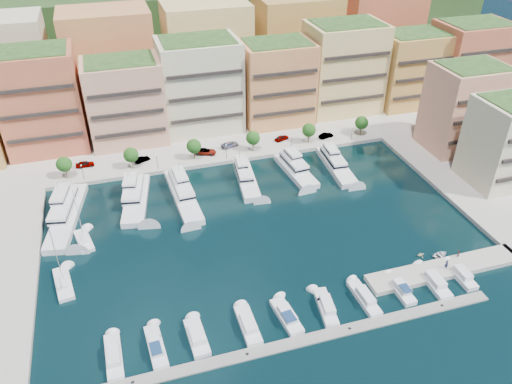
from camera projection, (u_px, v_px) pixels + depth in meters
ground at (262, 231)px, 106.71m from camera, size 400.00×400.00×0.00m
north_quay at (203, 115)px, 156.23m from camera, size 220.00×64.00×2.00m
hillside at (177, 65)px, 194.57m from camera, size 240.00×40.00×58.00m
south_pontoon at (300, 342)px, 82.02m from camera, size 72.00×2.20×0.35m
finger_pier at (444, 271)px, 96.43m from camera, size 32.00×5.00×2.00m
apartment_1 at (41, 101)px, 129.66m from camera, size 20.00×16.50×26.80m
apartment_2 at (125, 101)px, 134.27m from camera, size 20.00×15.50×22.80m
apartment_3 at (200, 85)px, 140.15m from camera, size 22.00×16.50×25.80m
apartment_4 at (276, 83)px, 144.45m from camera, size 20.00×15.50×23.80m
apartment_5 at (343, 68)px, 150.57m from camera, size 22.00×16.50×26.80m
apartment_6 at (410, 69)px, 155.42m from camera, size 20.00×15.50×22.80m
apartment_7 at (469, 62)px, 158.14m from camera, size 22.00×16.50×24.80m
apartment_east_a at (464, 107)px, 130.97m from camera, size 18.00×14.50×22.80m
apartment_east_b at (511, 141)px, 117.15m from camera, size 18.00×14.50×20.80m
backblock_0 at (4, 71)px, 143.63m from camera, size 26.00×18.00×30.00m
backblock_1 at (110, 61)px, 150.93m from camera, size 26.00×18.00×30.00m
backblock_2 at (207, 51)px, 158.22m from camera, size 26.00×18.00×30.00m
backblock_3 at (296, 43)px, 165.52m from camera, size 26.00×18.00×30.00m
backblock_4 at (377, 36)px, 172.81m from camera, size 26.00×18.00×30.00m
tree_0 at (64, 164)px, 121.13m from camera, size 3.80×3.80×5.65m
tree_1 at (131, 155)px, 125.02m from camera, size 3.80×3.80×5.65m
tree_2 at (194, 146)px, 128.91m from camera, size 3.80×3.80×5.65m
tree_3 at (253, 138)px, 132.80m from camera, size 3.80×3.80×5.65m
tree_4 at (309, 130)px, 136.69m from camera, size 3.80×3.80×5.65m
tree_5 at (362, 123)px, 140.58m from camera, size 3.80×3.80×5.65m
lamppost_0 at (82, 170)px, 120.77m from camera, size 0.30×0.30×4.20m
lamppost_1 at (157, 159)px, 125.15m from camera, size 0.30×0.30×4.20m
lamppost_2 at (226, 149)px, 129.52m from camera, size 0.30×0.30×4.20m
lamppost_3 at (291, 140)px, 133.90m from camera, size 0.30×0.30×4.20m
lamppost_4 at (352, 131)px, 138.28m from camera, size 0.30×0.30×4.20m
yacht_0 at (66, 212)px, 110.50m from camera, size 9.47×25.05×7.30m
yacht_1 at (136, 197)px, 115.84m from camera, size 8.56×20.80×7.30m
yacht_2 at (182, 192)px, 117.30m from camera, size 5.73×23.49×7.30m
yacht_3 at (246, 177)px, 123.08m from camera, size 6.08×18.56×7.30m
yacht_4 at (295, 168)px, 126.63m from camera, size 6.33×17.70×7.30m
yacht_5 at (335, 163)px, 128.52m from camera, size 5.73×19.52×7.30m
cruiser_0 at (114, 357)px, 78.89m from camera, size 2.67×9.06×2.55m
cruiser_1 at (156, 347)px, 80.48m from camera, size 3.03×9.12×2.66m
cruiser_2 at (197, 337)px, 82.14m from camera, size 3.18×8.21×2.55m
cruiser_3 at (248, 325)px, 84.27m from camera, size 2.75×8.79×2.55m
cruiser_4 at (287, 316)px, 85.93m from camera, size 3.56×8.78×2.66m
cruiser_5 at (326, 307)px, 87.74m from camera, size 3.59×9.12×2.55m
cruiser_6 at (364, 298)px, 89.56m from camera, size 2.69×9.13×2.55m
cruiser_7 at (400, 290)px, 91.33m from camera, size 2.47×7.72×2.66m
cruiser_8 at (434, 282)px, 93.04m from camera, size 2.91×9.09×2.55m
cruiser_9 at (461, 275)px, 94.51m from camera, size 2.45×7.82×2.55m
sailboat_2 at (84, 241)px, 103.45m from camera, size 4.25×8.22×13.20m
sailboat_1 at (64, 284)px, 92.86m from camera, size 4.20×9.53×13.20m
tender_2 at (440, 255)px, 99.81m from camera, size 3.91×3.18×0.71m
tender_1 at (421, 254)px, 99.78m from camera, size 1.72×1.52×0.85m
car_0 at (85, 164)px, 127.15m from camera, size 4.60×1.92×1.55m
car_1 at (142, 159)px, 129.36m from camera, size 4.31×2.83×1.34m
car_2 at (206, 151)px, 132.71m from camera, size 6.12×4.54×1.55m
car_3 at (230, 144)px, 136.09m from camera, size 5.53×3.68×1.49m
car_4 at (282, 138)px, 139.41m from camera, size 4.61×3.24×1.46m
car_5 at (326, 136)px, 140.63m from camera, size 4.54×2.43×1.42m
person_0 at (447, 264)px, 95.02m from camera, size 0.60×0.79×1.96m
person_1 at (458, 253)px, 97.92m from camera, size 0.99×0.91×1.63m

